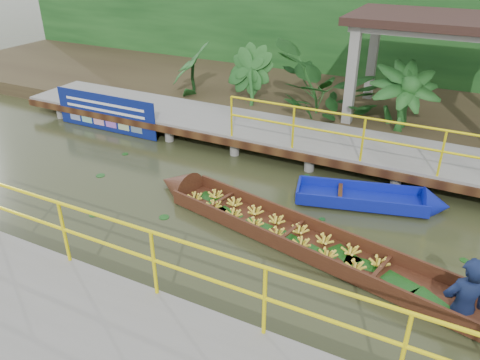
% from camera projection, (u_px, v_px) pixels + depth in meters
% --- Properties ---
extents(ground, '(80.00, 80.00, 0.00)m').
position_uv_depth(ground, '(217.00, 214.00, 9.43)').
color(ground, '#2B2F17').
rests_on(ground, ground).
extents(land_strip, '(30.00, 8.00, 0.45)m').
position_uv_depth(land_strip, '(330.00, 99.00, 15.24)').
color(land_strip, '#322619').
rests_on(land_strip, ground).
extents(far_dock, '(16.00, 2.06, 1.66)m').
position_uv_depth(far_dock, '(283.00, 134.00, 11.90)').
color(far_dock, gray).
rests_on(far_dock, ground).
extents(pavilion, '(4.40, 3.00, 3.00)m').
position_uv_depth(pavilion, '(439.00, 31.00, 11.88)').
color(pavilion, gray).
rests_on(pavilion, ground).
extents(foliage_backdrop, '(30.00, 0.80, 4.00)m').
position_uv_depth(foliage_backdrop, '(356.00, 31.00, 16.38)').
color(foliage_backdrop, '#133C16').
rests_on(foliage_backdrop, ground).
extents(vendor_boat, '(8.56, 2.60, 2.21)m').
position_uv_depth(vendor_boat, '(358.00, 253.00, 7.76)').
color(vendor_boat, '#38190F').
rests_on(vendor_boat, ground).
extents(moored_blue_boat, '(3.16, 1.53, 0.73)m').
position_uv_depth(moored_blue_boat, '(398.00, 202.00, 9.58)').
color(moored_blue_boat, '#0D1998').
rests_on(moored_blue_boat, ground).
extents(blue_banner, '(3.41, 0.04, 1.07)m').
position_uv_depth(blue_banner, '(105.00, 113.00, 13.12)').
color(blue_banner, navy).
rests_on(blue_banner, ground).
extents(tropical_plants, '(14.55, 1.55, 1.93)m').
position_uv_depth(tropical_plants, '(392.00, 91.00, 12.05)').
color(tropical_plants, '#133C16').
rests_on(tropical_plants, ground).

